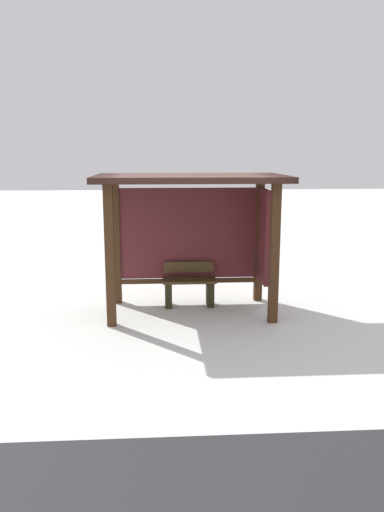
# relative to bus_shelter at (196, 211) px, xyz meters

# --- Properties ---
(ground_plane) EXTENTS (60.00, 60.00, 0.00)m
(ground_plane) POSITION_rel_bus_shelter_xyz_m (-0.10, -0.20, -1.74)
(ground_plane) COLOR white
(bus_shelter) EXTENTS (3.14, 1.82, 2.35)m
(bus_shelter) POSITION_rel_bus_shelter_xyz_m (0.00, 0.00, 0.00)
(bus_shelter) COLOR #402816
(bus_shelter) RESTS_ON ground
(bench_left_inside) EXTENTS (0.95, 0.41, 0.78)m
(bench_left_inside) POSITION_rel_bus_shelter_xyz_m (-0.10, 0.16, -1.39)
(bench_left_inside) COLOR #43311A
(bench_left_inside) RESTS_ON ground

